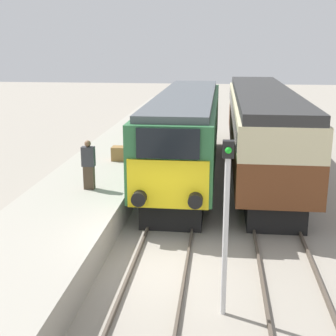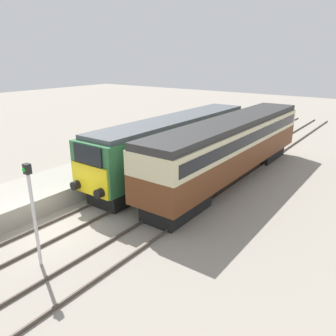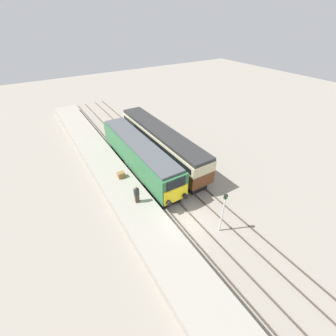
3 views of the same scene
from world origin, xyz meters
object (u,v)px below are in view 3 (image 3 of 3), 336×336
object	(u,v)px
locomotive	(139,155)
person_on_platform	(137,195)
luggage_crate	(121,175)
signal_post	(223,210)
passenger_carriage	(161,141)

from	to	relation	value
locomotive	person_on_platform	size ratio (longest dim) A/B	8.70
person_on_platform	luggage_crate	xyz separation A→B (m)	(0.19, 4.18, -0.56)
locomotive	signal_post	xyz separation A→B (m)	(1.70, -11.29, 0.24)
passenger_carriage	luggage_crate	xyz separation A→B (m)	(-6.16, -2.36, -1.08)
locomotive	signal_post	bearing A→B (deg)	-81.44
person_on_platform	luggage_crate	bearing A→B (deg)	87.36
locomotive	signal_post	world-z (taller)	signal_post
passenger_carriage	luggage_crate	world-z (taller)	passenger_carriage
passenger_carriage	signal_post	size ratio (longest dim) A/B	4.07
person_on_platform	signal_post	world-z (taller)	signal_post
locomotive	luggage_crate	world-z (taller)	locomotive
locomotive	person_on_platform	bearing A→B (deg)	-118.34
locomotive	person_on_platform	world-z (taller)	locomotive
luggage_crate	passenger_carriage	bearing A→B (deg)	20.97
passenger_carriage	luggage_crate	distance (m)	6.69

